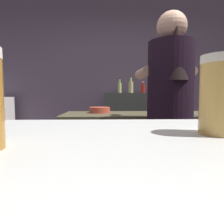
{
  "coord_description": "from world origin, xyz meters",
  "views": [
    {
      "loc": [
        -0.29,
        -1.39,
        1.1
      ],
      "look_at": [
        -0.27,
        -0.75,
        1.05
      ],
      "focal_mm": 32.82,
      "sensor_mm": 36.0,
      "label": 1
    }
  ],
  "objects_px": {
    "pint_glass_far": "(222,95)",
    "bottle_olive_oil": "(150,87)",
    "bartender": "(170,110)",
    "bottle_soy": "(143,89)",
    "mixing_bowl": "(100,110)",
    "chefs_knife": "(186,113)",
    "bottle_hot_sauce": "(120,87)",
    "bottle_vinegar": "(131,87)"
  },
  "relations": [
    {
      "from": "pint_glass_far",
      "to": "bottle_olive_oil",
      "type": "distance_m",
      "value": 2.97
    },
    {
      "from": "bottle_olive_oil",
      "to": "bottle_hot_sauce",
      "type": "height_order",
      "value": "bottle_olive_oil"
    },
    {
      "from": "chefs_knife",
      "to": "bottle_vinegar",
      "type": "distance_m",
      "value": 1.4
    },
    {
      "from": "mixing_bowl",
      "to": "bottle_hot_sauce",
      "type": "distance_m",
      "value": 1.37
    },
    {
      "from": "pint_glass_far",
      "to": "bottle_hot_sauce",
      "type": "relative_size",
      "value": 0.62
    },
    {
      "from": "chefs_knife",
      "to": "bottle_soy",
      "type": "bearing_deg",
      "value": 91.94
    },
    {
      "from": "chefs_knife",
      "to": "bottle_vinegar",
      "type": "height_order",
      "value": "bottle_vinegar"
    },
    {
      "from": "mixing_bowl",
      "to": "bottle_soy",
      "type": "relative_size",
      "value": 1.15
    },
    {
      "from": "mixing_bowl",
      "to": "bottle_vinegar",
      "type": "distance_m",
      "value": 1.29
    },
    {
      "from": "chefs_knife",
      "to": "bottle_olive_oil",
      "type": "relative_size",
      "value": 0.93
    },
    {
      "from": "bottle_vinegar",
      "to": "bottle_hot_sauce",
      "type": "bearing_deg",
      "value": 141.29
    },
    {
      "from": "mixing_bowl",
      "to": "bottle_vinegar",
      "type": "xyz_separation_m",
      "value": [
        0.46,
        1.17,
        0.28
      ]
    },
    {
      "from": "pint_glass_far",
      "to": "chefs_knife",
      "type": "bearing_deg",
      "value": 70.54
    },
    {
      "from": "chefs_knife",
      "to": "pint_glass_far",
      "type": "height_order",
      "value": "pint_glass_far"
    },
    {
      "from": "bartender",
      "to": "mixing_bowl",
      "type": "distance_m",
      "value": 0.77
    },
    {
      "from": "mixing_bowl",
      "to": "bartender",
      "type": "bearing_deg",
      "value": -44.77
    },
    {
      "from": "bottle_soy",
      "to": "mixing_bowl",
      "type": "bearing_deg",
      "value": -118.46
    },
    {
      "from": "bottle_soy",
      "to": "bottle_hot_sauce",
      "type": "xyz_separation_m",
      "value": [
        -0.37,
        0.09,
        0.02
      ]
    },
    {
      "from": "chefs_knife",
      "to": "bottle_olive_oil",
      "type": "distance_m",
      "value": 1.4
    },
    {
      "from": "mixing_bowl",
      "to": "bottle_hot_sauce",
      "type": "relative_size",
      "value": 0.89
    },
    {
      "from": "bartender",
      "to": "mixing_bowl",
      "type": "relative_size",
      "value": 8.17
    },
    {
      "from": "bottle_olive_oil",
      "to": "bottle_hot_sauce",
      "type": "relative_size",
      "value": 1.1
    },
    {
      "from": "mixing_bowl",
      "to": "bottle_olive_oil",
      "type": "relative_size",
      "value": 0.81
    },
    {
      "from": "pint_glass_far",
      "to": "bottle_soy",
      "type": "bearing_deg",
      "value": 82.51
    },
    {
      "from": "bottle_soy",
      "to": "bottle_vinegar",
      "type": "relative_size",
      "value": 0.71
    },
    {
      "from": "bartender",
      "to": "bottle_soy",
      "type": "bearing_deg",
      "value": -6.17
    },
    {
      "from": "chefs_knife",
      "to": "bottle_soy",
      "type": "xyz_separation_m",
      "value": [
        -0.17,
        1.36,
        0.28
      ]
    },
    {
      "from": "pint_glass_far",
      "to": "bottle_soy",
      "type": "height_order",
      "value": "bottle_soy"
    },
    {
      "from": "bottle_soy",
      "to": "bottle_hot_sauce",
      "type": "height_order",
      "value": "bottle_hot_sauce"
    },
    {
      "from": "mixing_bowl",
      "to": "pint_glass_far",
      "type": "xyz_separation_m",
      "value": [
        0.28,
        -1.7,
        0.15
      ]
    },
    {
      "from": "bartender",
      "to": "pint_glass_far",
      "type": "bearing_deg",
      "value": 164.28
    },
    {
      "from": "mixing_bowl",
      "to": "bottle_olive_oil",
      "type": "distance_m",
      "value": 1.48
    },
    {
      "from": "pint_glass_far",
      "to": "mixing_bowl",
      "type": "bearing_deg",
      "value": 99.26
    },
    {
      "from": "mixing_bowl",
      "to": "chefs_knife",
      "type": "height_order",
      "value": "mixing_bowl"
    },
    {
      "from": "pint_glass_far",
      "to": "bottle_vinegar",
      "type": "xyz_separation_m",
      "value": [
        0.18,
        2.87,
        0.13
      ]
    },
    {
      "from": "pint_glass_far",
      "to": "bottle_hot_sauce",
      "type": "bearing_deg",
      "value": 89.75
    },
    {
      "from": "bartender",
      "to": "pint_glass_far",
      "type": "xyz_separation_m",
      "value": [
        -0.27,
        -1.15,
        0.11
      ]
    },
    {
      "from": "mixing_bowl",
      "to": "pint_glass_far",
      "type": "bearing_deg",
      "value": -80.74
    },
    {
      "from": "bartender",
      "to": "bottle_hot_sauce",
      "type": "height_order",
      "value": "bartender"
    },
    {
      "from": "bottle_olive_oil",
      "to": "mixing_bowl",
      "type": "bearing_deg",
      "value": -122.51
    },
    {
      "from": "mixing_bowl",
      "to": "pint_glass_far",
      "type": "distance_m",
      "value": 1.73
    },
    {
      "from": "bottle_vinegar",
      "to": "mixing_bowl",
      "type": "bearing_deg",
      "value": -111.35
    }
  ]
}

